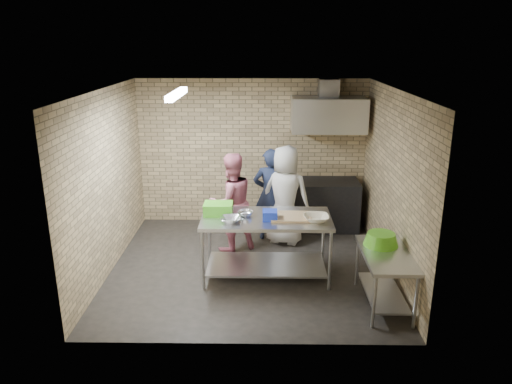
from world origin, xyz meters
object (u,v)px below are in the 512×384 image
woman_pink (231,203)px  green_basin (381,239)px  bottle_green (352,118)px  woman_white (285,195)px  man_navy (270,194)px  side_counter (384,279)px  stove (325,205)px  bottle_red (330,117)px  blue_tub (270,215)px  prep_table (266,247)px  green_crate (218,209)px

woman_pink → green_basin: bearing=115.6°
bottle_green → woman_white: 1.92m
man_navy → woman_white: size_ratio=0.95×
side_counter → man_navy: bearing=123.2°
stove → bottle_red: bearing=78.2°
bottle_green → man_navy: size_ratio=0.09×
bottle_red → blue_tub: bearing=-115.5°
green_basin → side_counter: bearing=-85.4°
woman_white → stove: bearing=-118.1°
blue_tub → bottle_red: size_ratio=1.15×
green_basin → woman_white: woman_white is taller
prep_table → bottle_red: size_ratio=10.35×
woman_pink → woman_white: size_ratio=0.97×
side_counter → woman_white: size_ratio=0.70×
blue_tub → bottle_green: 2.92m
man_navy → blue_tub: bearing=86.7°
green_basin → bottle_green: bottle_green is taller
side_counter → man_navy: (-1.47, 2.25, 0.43)m
green_crate → woman_white: 1.55m
prep_table → blue_tub: (0.05, -0.10, 0.53)m
green_crate → man_navy: size_ratio=0.26×
blue_tub → woman_pink: 1.23m
green_crate → side_counter: bearing=-22.3°
blue_tub → man_navy: 1.56m
stove → green_crate: 2.62m
green_crate → woman_pink: size_ratio=0.25×
bottle_green → woman_pink: bearing=-149.7°
side_counter → stove: size_ratio=1.00×
side_counter → bottle_red: bottle_red is taller
bottle_red → woman_white: size_ratio=0.11×
side_counter → woman_pink: size_ratio=0.73×
bottle_red → man_navy: size_ratio=0.11×
side_counter → blue_tub: (-1.49, 0.70, 0.62)m
green_crate → bottle_green: 3.21m
bottle_green → blue_tub: bearing=-123.1°
green_crate → bottle_red: 2.95m
bottle_green → woman_white: bearing=-142.7°
stove → bottle_green: (0.45, 0.24, 1.57)m
prep_table → side_counter: (1.54, -0.80, -0.09)m
blue_tub → woman_pink: size_ratio=0.13×
blue_tub → green_crate: bearing=163.7°
bottle_red → green_crate: bearing=-131.7°
man_navy → woman_pink: size_ratio=0.98×
woman_pink → woman_white: woman_white is taller
prep_table → woman_white: 1.36m
side_counter → bottle_green: bottle_green is taller
bottle_green → woman_white: bottle_green is taller
side_counter → stove: 2.79m
prep_table → green_basin: (1.52, -0.55, 0.37)m
prep_table → woman_pink: 1.17m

